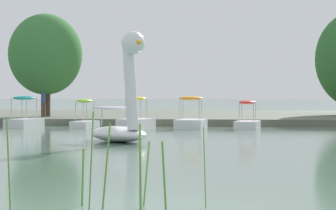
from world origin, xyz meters
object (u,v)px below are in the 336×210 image
object	(u,v)px
swan_boat	(122,113)
pedal_boat_red	(247,120)
pedal_boat_orange	(191,120)
pedal_boat_teal	(24,118)
pedal_boat_yellow	(136,120)
person_on_path	(44,100)
pedal_boat_lime	(85,119)
tree_broadleaf_right	(46,55)

from	to	relation	value
swan_boat	pedal_boat_red	distance (m)	10.98
swan_boat	pedal_boat_orange	world-z (taller)	swan_boat
swan_boat	pedal_boat_teal	xyz separation A→B (m)	(-6.63, 9.88, -0.57)
swan_boat	pedal_boat_yellow	distance (m)	10.00
pedal_boat_teal	pedal_boat_orange	bearing A→B (deg)	-1.63
pedal_boat_yellow	pedal_boat_teal	bearing A→B (deg)	-179.37
pedal_boat_yellow	person_on_path	size ratio (longest dim) A/B	1.42
pedal_boat_teal	person_on_path	bearing A→B (deg)	93.73
pedal_boat_red	pedal_boat_orange	size ratio (longest dim) A/B	0.94
pedal_boat_red	pedal_boat_orange	bearing A→B (deg)	-175.02
pedal_boat_lime	person_on_path	size ratio (longest dim) A/B	1.07
swan_boat	pedal_boat_red	bearing A→B (deg)	64.35
pedal_boat_yellow	person_on_path	distance (m)	7.80
pedal_boat_yellow	person_on_path	xyz separation A→B (m)	(-6.09, 4.78, 0.93)
person_on_path	tree_broadleaf_right	bearing A→B (deg)	93.71
pedal_boat_orange	pedal_boat_lime	bearing A→B (deg)	179.53
pedal_boat_teal	tree_broadleaf_right	xyz separation A→B (m)	(-0.35, 5.44, 3.56)
pedal_boat_teal	pedal_boat_red	bearing A→B (deg)	0.00
pedal_boat_yellow	pedal_boat_lime	distance (m)	2.59
swan_boat	pedal_boat_teal	world-z (taller)	swan_boat
tree_broadleaf_right	person_on_path	bearing A→B (deg)	-86.29
pedal_boat_orange	pedal_boat_teal	world-z (taller)	pedal_boat_teal
pedal_boat_yellow	swan_boat	bearing A→B (deg)	-85.11
pedal_boat_red	pedal_boat_yellow	size ratio (longest dim) A/B	0.85
swan_boat	pedal_boat_orange	bearing A→B (deg)	78.62
pedal_boat_yellow	tree_broadleaf_right	world-z (taller)	tree_broadleaf_right
pedal_boat_teal	tree_broadleaf_right	size ratio (longest dim) A/B	0.38
pedal_boat_teal	tree_broadleaf_right	distance (m)	6.51
pedal_boat_teal	swan_boat	bearing A→B (deg)	-56.15
pedal_boat_teal	person_on_path	xyz separation A→B (m)	(-0.32, 4.85, 0.85)
pedal_boat_orange	person_on_path	distance (m)	10.28
pedal_boat_red	tree_broadleaf_right	world-z (taller)	tree_broadleaf_right
pedal_boat_yellow	pedal_boat_lime	xyz separation A→B (m)	(-2.58, -0.26, 0.05)
pedal_boat_orange	tree_broadleaf_right	world-z (taller)	tree_broadleaf_right
pedal_boat_red	pedal_boat_yellow	distance (m)	5.59
person_on_path	pedal_boat_red	bearing A→B (deg)	-22.52
pedal_boat_yellow	pedal_boat_teal	xyz separation A→B (m)	(-5.78, -0.06, 0.08)
pedal_boat_orange	pedal_boat_teal	distance (m)	8.57
pedal_boat_orange	pedal_boat_yellow	distance (m)	2.81
pedal_boat_lime	pedal_boat_orange	bearing A→B (deg)	-0.47
pedal_boat_yellow	pedal_boat_lime	size ratio (longest dim) A/B	1.33
pedal_boat_orange	pedal_boat_teal	xyz separation A→B (m)	(-8.57, 0.24, 0.06)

